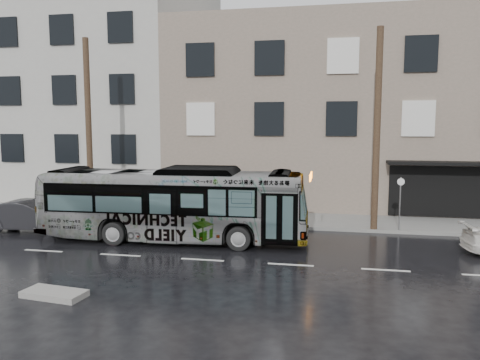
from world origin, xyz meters
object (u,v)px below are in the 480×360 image
(utility_pole_rear, at_px, (89,129))
(dark_sedan, at_px, (31,216))
(bus, at_px, (174,204))
(sign_post, at_px, (400,204))
(utility_pole_front, at_px, (377,130))

(utility_pole_rear, distance_m, dark_sedan, 5.06)
(utility_pole_rear, xyz_separation_m, bus, (5.55, -3.26, -3.08))
(bus, bearing_deg, utility_pole_rear, 57.72)
(utility_pole_rear, height_order, sign_post, utility_pole_rear)
(utility_pole_rear, bearing_deg, utility_pole_front, 0.00)
(utility_pole_rear, bearing_deg, dark_sedan, -119.17)
(utility_pole_rear, relative_size, bus, 0.80)
(utility_pole_front, height_order, sign_post, utility_pole_front)
(utility_pole_front, height_order, dark_sedan, utility_pole_front)
(sign_post, distance_m, dark_sedan, 16.89)
(utility_pole_front, height_order, utility_pole_rear, same)
(utility_pole_front, bearing_deg, dark_sedan, -169.87)
(dark_sedan, bearing_deg, utility_pole_rear, -34.13)
(utility_pole_front, xyz_separation_m, dark_sedan, (-15.55, -2.78, -3.94))
(sign_post, height_order, dark_sedan, sign_post)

